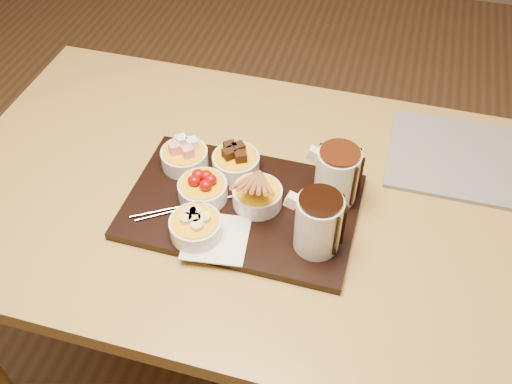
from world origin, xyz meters
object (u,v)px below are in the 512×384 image
(dining_table, at_px, (230,218))
(pitcher_milk_chocolate, at_px, (337,176))
(pitcher_dark_chocolate, at_px, (318,224))
(serving_board, at_px, (242,206))
(newspaper, at_px, (464,159))
(bowl_strawberries, at_px, (203,191))

(dining_table, bearing_deg, pitcher_milk_chocolate, 4.43)
(pitcher_dark_chocolate, xyz_separation_m, pitcher_milk_chocolate, (0.01, 0.13, 0.00))
(serving_board, relative_size, newspaper, 1.41)
(pitcher_milk_chocolate, distance_m, newspaper, 0.33)
(serving_board, height_order, bowl_strawberries, bowl_strawberries)
(pitcher_milk_chocolate, bearing_deg, newspaper, 38.97)
(pitcher_dark_chocolate, bearing_deg, pitcher_milk_chocolate, 85.60)
(serving_board, bearing_deg, pitcher_dark_chocolate, -19.98)
(bowl_strawberries, bearing_deg, pitcher_milk_chocolate, 15.95)
(dining_table, distance_m, bowl_strawberries, 0.15)
(dining_table, bearing_deg, serving_board, -49.34)
(bowl_strawberries, distance_m, pitcher_dark_chocolate, 0.25)
(dining_table, height_order, serving_board, serving_board)
(bowl_strawberries, bearing_deg, serving_board, 3.13)
(pitcher_milk_chocolate, xyz_separation_m, newspaper, (0.25, 0.20, -0.07))
(bowl_strawberries, height_order, pitcher_dark_chocolate, pitcher_dark_chocolate)
(bowl_strawberries, xyz_separation_m, newspaper, (0.51, 0.28, -0.03))
(pitcher_milk_chocolate, bearing_deg, dining_table, -175.13)
(serving_board, height_order, pitcher_dark_chocolate, pitcher_dark_chocolate)
(dining_table, height_order, pitcher_milk_chocolate, pitcher_milk_chocolate)
(pitcher_milk_chocolate, bearing_deg, bowl_strawberries, -163.61)
(bowl_strawberries, xyz_separation_m, pitcher_dark_chocolate, (0.24, -0.06, 0.04))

